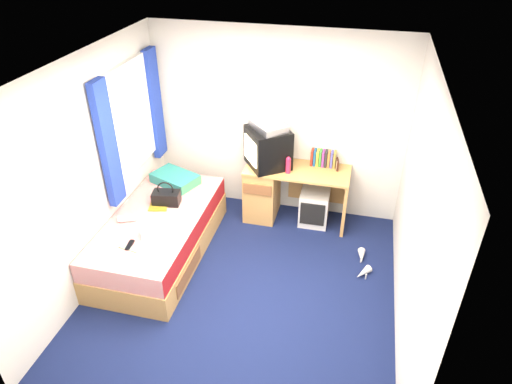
% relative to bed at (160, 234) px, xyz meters
% --- Properties ---
extents(ground, '(3.40, 3.40, 0.00)m').
position_rel_bed_xyz_m(ground, '(1.10, -0.36, -0.27)').
color(ground, '#0C1438').
rests_on(ground, ground).
extents(room_shell, '(3.40, 3.40, 3.40)m').
position_rel_bed_xyz_m(room_shell, '(1.10, -0.36, 1.18)').
color(room_shell, white).
rests_on(room_shell, ground).
extents(bed, '(1.01, 2.00, 0.54)m').
position_rel_bed_xyz_m(bed, '(0.00, 0.00, 0.00)').
color(bed, tan).
rests_on(bed, ground).
extents(pillow, '(0.65, 0.54, 0.12)m').
position_rel_bed_xyz_m(pillow, '(-0.07, 0.72, 0.33)').
color(pillow, '#165292').
rests_on(pillow, bed).
extents(desk, '(1.30, 0.55, 0.75)m').
position_rel_bed_xyz_m(desk, '(1.16, 1.08, 0.14)').
color(desk, tan).
rests_on(desk, ground).
extents(storage_cube, '(0.37, 0.37, 0.45)m').
position_rel_bed_xyz_m(storage_cube, '(1.67, 1.05, -0.04)').
color(storage_cube, silver).
rests_on(storage_cube, ground).
extents(crt_tv, '(0.66, 0.67, 0.49)m').
position_rel_bed_xyz_m(crt_tv, '(1.04, 1.08, 0.73)').
color(crt_tv, black).
rests_on(crt_tv, desk).
extents(vcr, '(0.53, 0.54, 0.08)m').
position_rel_bed_xyz_m(vcr, '(1.05, 1.08, 1.02)').
color(vcr, silver).
rests_on(vcr, crt_tv).
extents(book_row, '(0.31, 0.13, 0.20)m').
position_rel_bed_xyz_m(book_row, '(1.72, 1.24, 0.58)').
color(book_row, maroon).
rests_on(book_row, desk).
extents(picture_frame, '(0.05, 0.12, 0.14)m').
position_rel_bed_xyz_m(picture_frame, '(1.90, 1.18, 0.55)').
color(picture_frame, black).
rests_on(picture_frame, desk).
extents(pink_water_bottle, '(0.08, 0.08, 0.19)m').
position_rel_bed_xyz_m(pink_water_bottle, '(1.33, 0.95, 0.58)').
color(pink_water_bottle, '#E72044').
rests_on(pink_water_bottle, desk).
extents(aerosol_can, '(0.06, 0.06, 0.19)m').
position_rel_bed_xyz_m(aerosol_can, '(1.28, 1.07, 0.58)').
color(aerosol_can, silver).
rests_on(aerosol_can, desk).
extents(handbag, '(0.34, 0.23, 0.29)m').
position_rel_bed_xyz_m(handbag, '(0.01, 0.25, 0.36)').
color(handbag, black).
rests_on(handbag, bed).
extents(towel, '(0.35, 0.31, 0.10)m').
position_rel_bed_xyz_m(towel, '(0.15, -0.31, 0.32)').
color(towel, silver).
rests_on(towel, bed).
extents(magazine, '(0.27, 0.32, 0.01)m').
position_rel_bed_xyz_m(magazine, '(-0.07, 0.20, 0.28)').
color(magazine, yellow).
rests_on(magazine, bed).
extents(water_bottle, '(0.21, 0.14, 0.07)m').
position_rel_bed_xyz_m(water_bottle, '(-0.27, -0.18, 0.31)').
color(water_bottle, silver).
rests_on(water_bottle, bed).
extents(colour_swatch_fan, '(0.23, 0.10, 0.01)m').
position_rel_bed_xyz_m(colour_swatch_fan, '(-0.04, -0.62, 0.28)').
color(colour_swatch_fan, gold).
rests_on(colour_swatch_fan, bed).
extents(remote_control, '(0.07, 0.17, 0.02)m').
position_rel_bed_xyz_m(remote_control, '(-0.05, -0.57, 0.28)').
color(remote_control, black).
rests_on(remote_control, bed).
extents(window_assembly, '(0.11, 1.42, 1.40)m').
position_rel_bed_xyz_m(window_assembly, '(-0.45, 0.54, 1.15)').
color(window_assembly, silver).
rests_on(window_assembly, room_shell).
extents(white_heels, '(0.20, 0.51, 0.09)m').
position_rel_bed_xyz_m(white_heels, '(2.34, 0.30, -0.23)').
color(white_heels, silver).
rests_on(white_heels, ground).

